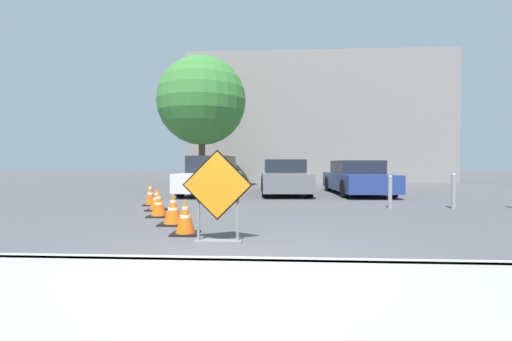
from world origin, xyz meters
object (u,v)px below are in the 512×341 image
parked_car_second (284,178)px  bollard_second (454,190)px  bollard_nearest (390,191)px  traffic_cone_second (173,209)px  traffic_cone_third (159,204)px  road_closed_sign (217,193)px  parked_car_nearest (212,177)px  traffic_cone_fifth (150,194)px  traffic_cone_nearest (185,217)px  traffic_cone_fourth (157,199)px  parked_car_third (357,178)px

parked_car_second → bollard_second: bearing=133.7°
bollard_second → bollard_nearest: bearing=-180.0°
traffic_cone_second → bollard_second: bearing=21.5°
traffic_cone_third → bollard_second: 7.70m
road_closed_sign → traffic_cone_third: bearing=125.9°
road_closed_sign → parked_car_nearest: bearing=101.2°
traffic_cone_fifth → parked_car_nearest: (1.11, 3.69, 0.35)m
traffic_cone_fifth → bollard_second: bollard_second is taller
road_closed_sign → bollard_nearest: 5.82m
parked_car_second → traffic_cone_fifth: bearing=42.0°
traffic_cone_nearest → parked_car_nearest: 7.63m
parked_car_second → traffic_cone_second: bearing=67.9°
parked_car_second → bollard_second: (4.44, -4.21, -0.14)m
traffic_cone_fourth → bollard_second: size_ratio=0.61×
traffic_cone_third → traffic_cone_fifth: bearing=115.2°
traffic_cone_second → parked_car_second: bearing=70.7°
parked_car_nearest → parked_car_second: parked_car_nearest is taller
traffic_cone_second → traffic_cone_fifth: bearing=117.8°
parked_car_second → parked_car_third: bearing=177.8°
traffic_cone_third → bollard_second: size_ratio=0.62×
traffic_cone_second → traffic_cone_third: traffic_cone_second is taller
traffic_cone_third → parked_car_third: size_ratio=0.13×
traffic_cone_second → traffic_cone_fourth: (-1.03, 2.00, -0.02)m
traffic_cone_nearest → parked_car_third: bearing=58.5°
parked_car_nearest → bollard_nearest: parked_car_nearest is taller
traffic_cone_second → traffic_cone_nearest: bearing=-61.8°
parked_car_third → bollard_second: size_ratio=4.76×
road_closed_sign → traffic_cone_second: 1.93m
road_closed_sign → bollard_second: 7.09m
traffic_cone_second → parked_car_third: size_ratio=0.14×
traffic_cone_third → parked_car_nearest: size_ratio=0.14×
parked_car_second → traffic_cone_nearest: bearing=73.3°
parked_car_third → bollard_nearest: size_ratio=5.04×
traffic_cone_fifth → parked_car_third: bearing=30.1°
traffic_cone_fourth → parked_car_second: size_ratio=0.13×
bollard_second → parked_car_third: bearing=110.2°
road_closed_sign → parked_car_nearest: parked_car_nearest is taller
traffic_cone_second → traffic_cone_third: 1.16m
road_closed_sign → traffic_cone_fifth: 5.21m
traffic_cone_nearest → traffic_cone_fourth: traffic_cone_nearest is taller
traffic_cone_nearest → parked_car_third: parked_car_third is taller
traffic_cone_nearest → traffic_cone_second: (-0.49, 0.92, 0.00)m
road_closed_sign → bollard_nearest: size_ratio=1.60×
parked_car_second → bollard_second: parked_car_second is taller
traffic_cone_nearest → traffic_cone_fourth: (-1.52, 2.92, -0.02)m
bollard_second → traffic_cone_third: bearing=-167.0°
traffic_cone_fourth → bollard_nearest: (6.22, 0.71, 0.20)m
traffic_cone_second → parked_car_second: 7.34m
parked_car_nearest → traffic_cone_fifth: bearing=76.8°
traffic_cone_nearest → parked_car_third: size_ratio=0.14×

